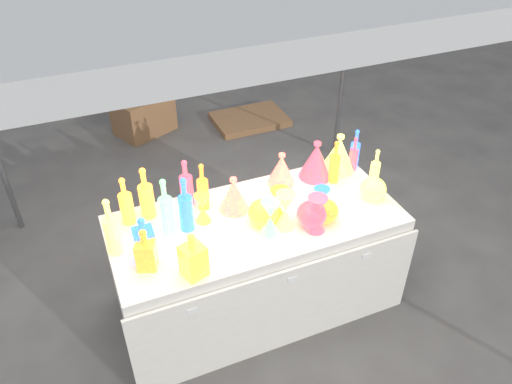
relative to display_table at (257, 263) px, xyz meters
name	(u,v)px	position (x,y,z in m)	size (l,w,h in m)	color
ground	(256,300)	(0.00, 0.01, -0.37)	(80.00, 80.00, 0.00)	#63605B
display_table	(257,263)	(0.00, 0.00, 0.00)	(1.84, 0.83, 0.75)	white
cardboard_box_closed	(143,114)	(-0.18, 2.71, -0.17)	(0.57, 0.42, 0.42)	#8C623F
cardboard_box_flat	(250,119)	(0.95, 2.47, -0.34)	(0.80, 0.57, 0.07)	#8C623F
bottle_0	(146,193)	(-0.60, 0.29, 0.55)	(0.09, 0.09, 0.35)	red
bottle_2	(203,186)	(-0.26, 0.23, 0.54)	(0.07, 0.07, 0.33)	gold
bottle_3	(186,182)	(-0.34, 0.32, 0.54)	(0.08, 0.08, 0.33)	#1C20A5
bottle_4	(111,226)	(-0.85, 0.04, 0.56)	(0.09, 0.09, 0.37)	#157984
bottle_5	(166,206)	(-0.53, 0.10, 0.57)	(0.08, 0.08, 0.38)	#C126A4
bottle_6	(126,200)	(-0.73, 0.28, 0.54)	(0.08, 0.08, 0.32)	red
bottle_7	(185,204)	(-0.42, 0.08, 0.56)	(0.09, 0.09, 0.37)	#1A904E
decanter_0	(193,255)	(-0.49, -0.30, 0.52)	(0.12, 0.12, 0.28)	red
decanter_1	(145,249)	(-0.71, -0.15, 0.51)	(0.11, 0.11, 0.26)	gold
decanter_2	(144,238)	(-0.70, -0.07, 0.51)	(0.11, 0.11, 0.28)	#1A904E
hourglass_0	(280,206)	(0.12, -0.08, 0.50)	(0.12, 0.12, 0.24)	gold
hourglass_1	(317,214)	(0.29, -0.23, 0.50)	(0.12, 0.12, 0.24)	#1C20A5
hourglass_2	(285,211)	(0.13, -0.13, 0.50)	(0.12, 0.12, 0.24)	#157984
hourglass_3	(270,217)	(0.02, -0.15, 0.49)	(0.12, 0.12, 0.23)	#C126A4
hourglass_4	(203,208)	(-0.31, 0.11, 0.47)	(0.10, 0.10, 0.19)	red
hourglass_5	(321,202)	(0.38, -0.12, 0.48)	(0.10, 0.10, 0.20)	#1A904E
globe_0	(263,214)	(0.02, -0.05, 0.45)	(0.18, 0.18, 0.15)	red
globe_1	(373,190)	(0.77, -0.09, 0.44)	(0.17, 0.17, 0.13)	#157984
globe_2	(325,212)	(0.38, -0.17, 0.44)	(0.16, 0.16, 0.13)	gold
globe_3	(312,215)	(0.28, -0.18, 0.45)	(0.19, 0.19, 0.15)	#1C20A5
lampshade_0	(234,194)	(-0.09, 0.15, 0.49)	(0.20, 0.20, 0.23)	yellow
lampshade_1	(282,169)	(0.30, 0.29, 0.49)	(0.19, 0.19, 0.23)	yellow
lampshade_2	(316,160)	(0.55, 0.27, 0.51)	(0.23, 0.23, 0.27)	#1C20A5
lampshade_3	(339,153)	(0.74, 0.29, 0.51)	(0.23, 0.23, 0.27)	#157984
bottle_8	(355,149)	(0.86, 0.27, 0.53)	(0.07, 0.07, 0.30)	#1A904E
bottle_9	(335,162)	(0.64, 0.17, 0.53)	(0.07, 0.07, 0.31)	gold
bottle_10	(354,154)	(0.83, 0.25, 0.51)	(0.06, 0.06, 0.26)	#1C20A5
bottle_11	(375,168)	(0.86, 0.03, 0.52)	(0.06, 0.06, 0.28)	#157984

